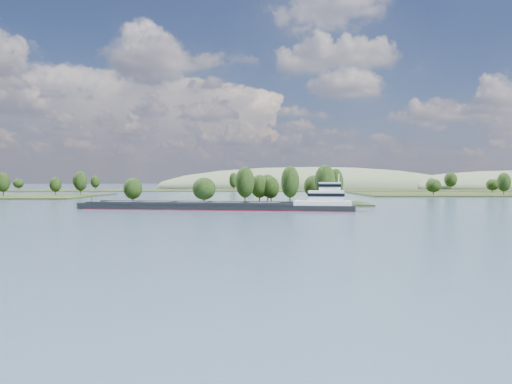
{
  "coord_description": "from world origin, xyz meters",
  "views": [
    {
      "loc": [
        10.0,
        -9.47,
        9.65
      ],
      "look_at": [
        8.6,
        130.0,
        6.0
      ],
      "focal_mm": 35.0,
      "sensor_mm": 36.0,
      "label": 1
    }
  ],
  "objects": [
    {
      "name": "ground",
      "position": [
        0.0,
        120.0,
        0.0
      ],
      "size": [
        1800.0,
        1800.0,
        0.0
      ],
      "primitive_type": "plane",
      "color": "#36475E",
      "rests_on": "ground"
    },
    {
      "name": "tree_island",
      "position": [
        7.43,
        178.92,
        4.29
      ],
      "size": [
        100.0,
        30.24,
        15.48
      ],
      "color": "black",
      "rests_on": "ground"
    },
    {
      "name": "back_shoreline",
      "position": [
        9.59,
        399.88,
        0.76
      ],
      "size": [
        900.0,
        60.0,
        15.97
      ],
      "color": "black",
      "rests_on": "ground"
    },
    {
      "name": "hill_west",
      "position": [
        60.0,
        500.0,
        0.0
      ],
      "size": [
        320.0,
        160.0,
        44.0
      ],
      "primitive_type": "ellipsoid",
      "color": "#4B5B3E",
      "rests_on": "ground"
    },
    {
      "name": "cargo_barge",
      "position": [
        1.39,
        146.66,
        1.49
      ],
      "size": [
        88.25,
        23.1,
        11.86
      ],
      "color": "black",
      "rests_on": "ground"
    }
  ]
}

